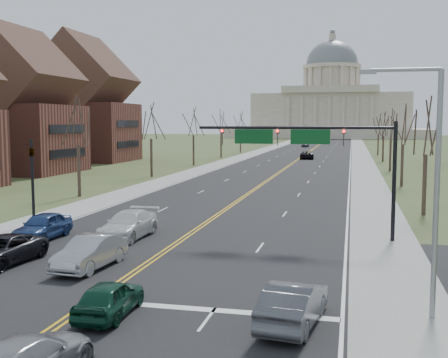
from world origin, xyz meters
The scene contains 33 objects.
ground centered at (0.00, 0.00, 0.00)m, with size 600.00×600.00×0.00m, color #3E4F27.
road centered at (0.00, 110.00, 0.01)m, with size 20.00×380.00×0.01m, color black.
cross_road centered at (0.00, 6.00, 0.01)m, with size 120.00×14.00×0.01m, color black.
sidewalk_left centered at (-12.00, 110.00, 0.01)m, with size 4.00×380.00×0.03m, color gray.
sidewalk_right centered at (12.00, 110.00, 0.01)m, with size 4.00×380.00×0.03m, color gray.
center_line centered at (0.00, 110.00, 0.01)m, with size 0.42×380.00×0.01m, color gold.
edge_line_left centered at (-9.80, 110.00, 0.01)m, with size 0.15×380.00×0.01m, color silver.
edge_line_right centered at (9.80, 110.00, 0.01)m, with size 0.15×380.00×0.01m, color silver.
stop_bar centered at (5.00, -1.00, 0.01)m, with size 9.50×0.50×0.01m, color silver.
capitol centered at (0.00, 249.91, 14.20)m, with size 90.00×60.00×50.00m.
signal_mast centered at (7.45, 13.50, 5.76)m, with size 12.12×0.44×7.20m.
signal_left centered at (-11.50, 13.50, 3.71)m, with size 0.32×0.36×6.00m.
street_light centered at (12.74, 0.00, 5.23)m, with size 2.90×0.25×9.07m.
tree_r_0 centered at (15.50, 24.00, 6.55)m, with size 3.74×3.74×8.50m.
tree_l_0 centered at (-15.50, 28.00, 6.94)m, with size 3.96×3.96×9.00m.
tree_r_1 centered at (15.50, 44.00, 6.55)m, with size 3.74×3.74×8.50m.
tree_l_1 centered at (-15.50, 48.00, 6.94)m, with size 3.96×3.96×9.00m.
tree_r_2 centered at (15.50, 64.00, 6.55)m, with size 3.74×3.74×8.50m.
tree_l_2 centered at (-15.50, 68.00, 6.94)m, with size 3.96×3.96×9.00m.
tree_r_3 centered at (15.50, 84.00, 6.55)m, with size 3.74×3.74×8.50m.
tree_l_3 centered at (-15.50, 88.00, 6.94)m, with size 3.96×3.96×9.00m.
tree_r_4 centered at (15.50, 104.00, 6.55)m, with size 3.74×3.74×8.50m.
tree_l_4 centered at (-15.50, 108.00, 6.94)m, with size 3.96×3.96×9.00m.
bldg_left_mid centered at (-36.00, 50.00, 8.54)m, with size 15.10×14.28×20.75m.
bldg_left_far centered at (-38.00, 74.00, 9.54)m, with size 17.10×14.28×23.25m.
car_nb_inner_lead centered at (1.38, -2.44, 0.69)m, with size 1.59×3.96×1.35m, color #0C3825.
car_nb_outer_lead centered at (8.10, -1.87, 0.78)m, with size 1.64×4.69×1.55m, color #494B50.
car_sb_inner_lead centered at (-2.37, 3.64, 0.80)m, with size 1.68×4.81×1.58m, color #9DA1A5.
car_sb_outer_lead centered at (-7.08, 3.41, 0.72)m, with size 2.36×5.13×1.43m, color black.
car_sb_inner_second centered at (-3.39, 10.86, 0.83)m, with size 2.29×5.63×1.63m, color silver.
car_sb_outer_second centered at (-8.31, 9.28, 0.82)m, with size 1.92×4.77×1.63m, color navy.
car_far_nb centered at (1.50, 88.49, 0.79)m, with size 2.59×5.62×1.56m, color black.
car_far_sb centered at (-3.01, 140.38, 0.75)m, with size 1.75×4.35×1.48m, color #44454B.
Camera 1 is at (9.99, -21.14, 7.16)m, focal length 45.00 mm.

